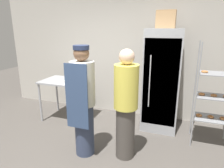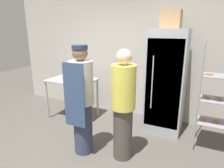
{
  "view_description": "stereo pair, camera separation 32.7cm",
  "coord_description": "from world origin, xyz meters",
  "px_view_note": "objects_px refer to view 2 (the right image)",
  "views": [
    {
      "loc": [
        1.15,
        -2.19,
        1.98
      ],
      "look_at": [
        0.1,
        0.78,
        1.09
      ],
      "focal_mm": 32.0,
      "sensor_mm": 36.0,
      "label": 1
    },
    {
      "loc": [
        1.45,
        -2.07,
        1.98
      ],
      "look_at": [
        0.1,
        0.78,
        1.09
      ],
      "focal_mm": 32.0,
      "sensor_mm": 36.0,
      "label": 2
    }
  ],
  "objects_px": {
    "donut_box": "(76,79)",
    "person_customer": "(123,105)",
    "baking_rack": "(219,100)",
    "cardboard_storage_box": "(171,19)",
    "blender_pitcher": "(86,73)",
    "person_baker": "(82,100)",
    "refrigerator": "(166,82)"
  },
  "relations": [
    {
      "from": "blender_pitcher",
      "to": "person_customer",
      "type": "relative_size",
      "value": 0.17
    },
    {
      "from": "baking_rack",
      "to": "person_customer",
      "type": "bearing_deg",
      "value": -146.35
    },
    {
      "from": "refrigerator",
      "to": "cardboard_storage_box",
      "type": "relative_size",
      "value": 5.65
    },
    {
      "from": "refrigerator",
      "to": "donut_box",
      "type": "relative_size",
      "value": 7.59
    },
    {
      "from": "baking_rack",
      "to": "cardboard_storage_box",
      "type": "distance_m",
      "value": 1.59
    },
    {
      "from": "blender_pitcher",
      "to": "baking_rack",
      "type": "bearing_deg",
      "value": -5.38
    },
    {
      "from": "donut_box",
      "to": "person_customer",
      "type": "bearing_deg",
      "value": -30.05
    },
    {
      "from": "donut_box",
      "to": "blender_pitcher",
      "type": "distance_m",
      "value": 0.3
    },
    {
      "from": "cardboard_storage_box",
      "to": "person_customer",
      "type": "bearing_deg",
      "value": -107.55
    },
    {
      "from": "donut_box",
      "to": "cardboard_storage_box",
      "type": "xyz_separation_m",
      "value": [
        1.83,
        0.4,
        1.19
      ]
    },
    {
      "from": "refrigerator",
      "to": "donut_box",
      "type": "height_order",
      "value": "refrigerator"
    },
    {
      "from": "refrigerator",
      "to": "person_baker",
      "type": "height_order",
      "value": "refrigerator"
    },
    {
      "from": "refrigerator",
      "to": "baking_rack",
      "type": "relative_size",
      "value": 1.11
    },
    {
      "from": "donut_box",
      "to": "person_customer",
      "type": "height_order",
      "value": "person_customer"
    },
    {
      "from": "refrigerator",
      "to": "person_baker",
      "type": "bearing_deg",
      "value": -127.97
    },
    {
      "from": "cardboard_storage_box",
      "to": "person_baker",
      "type": "relative_size",
      "value": 0.2
    },
    {
      "from": "cardboard_storage_box",
      "to": "person_baker",
      "type": "distance_m",
      "value": 2.11
    },
    {
      "from": "blender_pitcher",
      "to": "person_baker",
      "type": "xyz_separation_m",
      "value": [
        0.7,
        -1.25,
        -0.1
      ]
    },
    {
      "from": "blender_pitcher",
      "to": "person_baker",
      "type": "relative_size",
      "value": 0.16
    },
    {
      "from": "person_customer",
      "to": "blender_pitcher",
      "type": "bearing_deg",
      "value": 140.44
    },
    {
      "from": "baking_rack",
      "to": "person_baker",
      "type": "bearing_deg",
      "value": -152.45
    },
    {
      "from": "refrigerator",
      "to": "person_customer",
      "type": "bearing_deg",
      "value": -108.66
    },
    {
      "from": "blender_pitcher",
      "to": "person_customer",
      "type": "bearing_deg",
      "value": -39.56
    },
    {
      "from": "baking_rack",
      "to": "person_customer",
      "type": "relative_size",
      "value": 1.04
    },
    {
      "from": "cardboard_storage_box",
      "to": "refrigerator",
      "type": "bearing_deg",
      "value": -83.93
    },
    {
      "from": "person_baker",
      "to": "person_customer",
      "type": "bearing_deg",
      "value": 12.9
    },
    {
      "from": "person_baker",
      "to": "baking_rack",
      "type": "bearing_deg",
      "value": 27.55
    },
    {
      "from": "baking_rack",
      "to": "cardboard_storage_box",
      "type": "height_order",
      "value": "cardboard_storage_box"
    },
    {
      "from": "baking_rack",
      "to": "person_customer",
      "type": "xyz_separation_m",
      "value": [
        -1.29,
        -0.86,
        0.0
      ]
    },
    {
      "from": "baking_rack",
      "to": "refrigerator",
      "type": "bearing_deg",
      "value": 160.31
    },
    {
      "from": "baking_rack",
      "to": "cardboard_storage_box",
      "type": "bearing_deg",
      "value": 157.14
    },
    {
      "from": "blender_pitcher",
      "to": "donut_box",
      "type": "bearing_deg",
      "value": -109.83
    }
  ]
}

